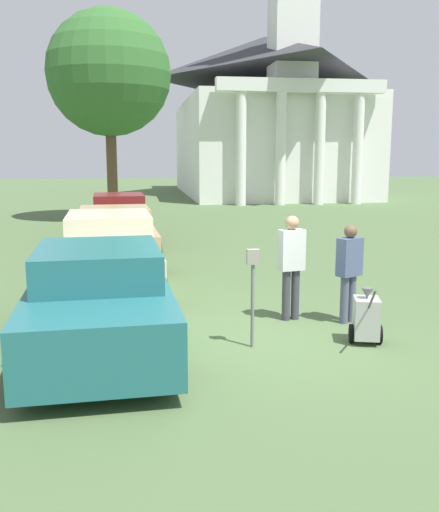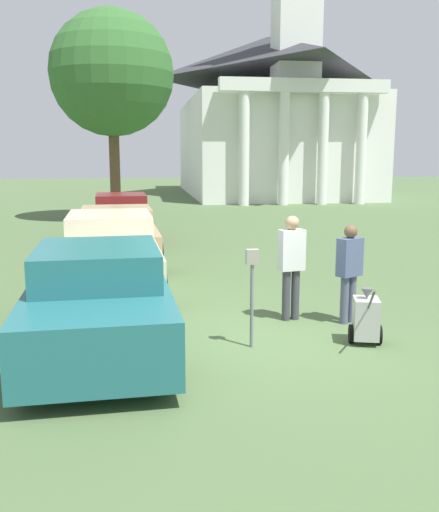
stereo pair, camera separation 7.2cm
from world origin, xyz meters
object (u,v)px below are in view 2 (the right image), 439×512
equipment_cart (366,318)px  church (269,110)px  parked_car_cream (111,256)px  parking_meter (252,280)px  parked_car_tan (117,237)px  parked_car_maroon (122,219)px  person_supervisor (349,268)px  parked_car_teal (99,299)px  person_worker (292,261)px

equipment_cart → church: (5.65, 31.85, 5.39)m
parked_car_cream → parking_meter: bearing=-62.5°
parking_meter → parked_car_tan: bearing=107.6°
parked_car_maroon → person_supervisor: person_supervisor is taller
parked_car_teal → parked_car_maroon: 10.37m
parking_meter → person_worker: size_ratio=0.82×
parked_car_cream → parked_car_maroon: bearing=87.2°
parked_car_tan → equipment_cart: 7.99m
person_worker → equipment_cart: size_ratio=1.77×
parked_car_teal → person_worker: (3.11, 0.91, 0.31)m
person_supervisor → equipment_cart: 1.20m
parked_car_cream → parking_meter: parked_car_cream is taller
parked_car_tan → parked_car_maroon: 3.85m
parked_car_maroon → church: (9.54, 21.03, 5.07)m
person_supervisor → equipment_cart: person_supervisor is taller
parking_meter → person_worker: 1.58m
parked_car_tan → person_worker: 6.42m
church → person_worker: bearing=-101.9°
parked_car_maroon → person_worker: (3.11, -9.46, 0.31)m
parked_car_teal → parked_car_maroon: (0.00, 10.37, -0.00)m
parked_car_teal → parked_car_cream: (0.00, 3.36, 0.05)m
parked_car_teal → parking_meter: bearing=-12.5°
church → parked_car_teal: bearing=-106.9°
person_supervisor → church: bearing=-127.1°
parked_car_teal → person_supervisor: (4.01, 0.61, 0.23)m
parked_car_teal → church: 33.21m
parking_meter → church: (7.35, 31.78, 4.78)m
parked_car_teal → parked_car_tan: size_ratio=1.05×
person_supervisor → church: (5.53, 30.79, 4.85)m
parked_car_cream → person_supervisor: bearing=-37.3°
parked_car_maroon → person_worker: size_ratio=2.69×
person_worker → equipment_cart: person_worker is taller
parked_car_teal → parking_meter: parked_car_teal is taller
parked_car_tan → parked_car_cream: bearing=-92.8°
parked_car_teal → parked_car_cream: size_ratio=0.99×
parked_car_cream → parked_car_maroon: (-0.00, 7.01, -0.05)m
parked_car_maroon → church: size_ratio=0.19×
person_worker → parked_car_maroon: bearing=-82.9°
parked_car_maroon → church: 23.64m
parked_car_teal → parked_car_tan: (-0.00, 6.52, -0.02)m
parking_meter → equipment_cart: bearing=-2.5°
parked_car_cream → parked_car_tan: 3.17m
person_worker → church: bearing=-113.0°
person_supervisor → parked_car_teal: bearing=-18.3°
person_worker → church: church is taller
parking_meter → equipment_cart: 1.81m
parked_car_tan → parking_meter: parked_car_tan is taller
parked_car_cream → person_supervisor: person_supervisor is taller
equipment_cart → parked_car_cream: bearing=150.8°
parked_car_cream → parked_car_tan: size_ratio=1.06×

